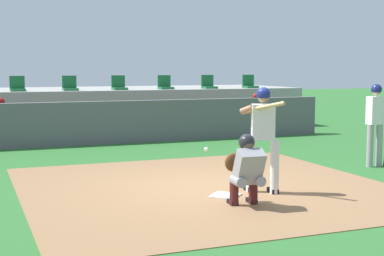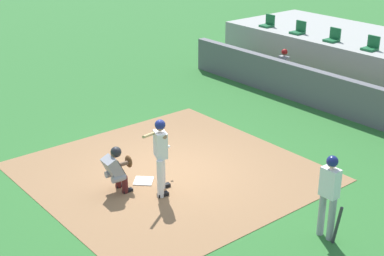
{
  "view_description": "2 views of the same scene",
  "coord_description": "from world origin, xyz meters",
  "views": [
    {
      "loc": [
        -3.91,
        -9.18,
        2.12
      ],
      "look_at": [
        0.0,
        0.7,
        1.0
      ],
      "focal_mm": 53.24,
      "sensor_mm": 36.0,
      "label": 1
    },
    {
      "loc": [
        9.95,
        -7.47,
        6.31
      ],
      "look_at": [
        0.0,
        0.7,
        1.0
      ],
      "focal_mm": 52.59,
      "sensor_mm": 36.0,
      "label": 2
    }
  ],
  "objects": [
    {
      "name": "ground_plane",
      "position": [
        0.0,
        0.0,
        0.0
      ],
      "size": [
        80.0,
        80.0,
        0.0
      ],
      "primitive_type": "plane",
      "color": "#2D6B2D"
    },
    {
      "name": "dirt_infield",
      "position": [
        0.0,
        0.0,
        0.01
      ],
      "size": [
        6.4,
        6.4,
        0.01
      ],
      "primitive_type": "cube",
      "color": "#936B47",
      "rests_on": "ground"
    },
    {
      "name": "home_plate",
      "position": [
        0.0,
        -0.8,
        0.02
      ],
      "size": [
        0.62,
        0.62,
        0.02
      ],
      "primitive_type": "cube",
      "rotation": [
        0.0,
        0.0,
        0.79
      ],
      "color": "white",
      "rests_on": "dirt_infield"
    },
    {
      "name": "batter_at_plate",
      "position": [
        0.69,
        -0.78,
        1.04
      ],
      "size": [
        0.59,
        0.87,
        1.8
      ],
      "color": "silver",
      "rests_on": "ground"
    },
    {
      "name": "catcher_crouched",
      "position": [
        0.01,
        -1.51,
        0.61
      ],
      "size": [
        0.5,
        1.88,
        1.13
      ],
      "color": "gray",
      "rests_on": "ground"
    },
    {
      "name": "on_deck_batter",
      "position": [
        4.24,
        0.67,
        1.02
      ],
      "size": [
        0.58,
        0.23,
        1.79
      ],
      "color": "#99999E",
      "rests_on": "ground"
    },
    {
      "name": "dugout_wall",
      "position": [
        0.0,
        6.5,
        0.6
      ],
      "size": [
        13.0,
        0.3,
        1.2
      ],
      "primitive_type": "cube",
      "color": "#59595E",
      "rests_on": "ground"
    },
    {
      "name": "dugout_bench",
      "position": [
        0.0,
        7.5,
        0.23
      ],
      "size": [
        11.8,
        0.44,
        0.45
      ],
      "primitive_type": "cube",
      "color": "olive",
      "rests_on": "ground"
    },
    {
      "name": "dugout_player_0",
      "position": [
        -3.05,
        7.34,
        0.67
      ],
      "size": [
        0.49,
        0.7,
        1.3
      ],
      "color": "#939399",
      "rests_on": "ground"
    },
    {
      "name": "dugout_player_1",
      "position": [
        4.94,
        7.34,
        0.67
      ],
      "size": [
        0.49,
        0.7,
        1.3
      ],
      "color": "#939399",
      "rests_on": "ground"
    },
    {
      "name": "stands_platform",
      "position": [
        0.0,
        10.9,
        0.7
      ],
      "size": [
        15.0,
        4.4,
        1.4
      ],
      "primitive_type": "cube",
      "color": "#9E9E99",
      "rests_on": "ground"
    },
    {
      "name": "stadium_seat_2",
      "position": [
        -2.44,
        9.38,
        1.53
      ],
      "size": [
        0.46,
        0.46,
        0.48
      ],
      "color": "#196033",
      "rests_on": "stands_platform"
    },
    {
      "name": "stadium_seat_3",
      "position": [
        -0.81,
        9.38,
        1.53
      ],
      "size": [
        0.46,
        0.46,
        0.48
      ],
      "color": "#196033",
      "rests_on": "stands_platform"
    },
    {
      "name": "stadium_seat_4",
      "position": [
        0.81,
        9.38,
        1.53
      ],
      "size": [
        0.46,
        0.46,
        0.48
      ],
      "color": "#196033",
      "rests_on": "stands_platform"
    },
    {
      "name": "stadium_seat_5",
      "position": [
        2.44,
        9.38,
        1.53
      ],
      "size": [
        0.46,
        0.46,
        0.48
      ],
      "color": "#196033",
      "rests_on": "stands_platform"
    },
    {
      "name": "stadium_seat_6",
      "position": [
        4.06,
        9.38,
        1.53
      ],
      "size": [
        0.46,
        0.46,
        0.48
      ],
      "color": "#196033",
      "rests_on": "stands_platform"
    },
    {
      "name": "stadium_seat_7",
      "position": [
        5.69,
        9.38,
        1.53
      ],
      "size": [
        0.46,
        0.46,
        0.48
      ],
      "color": "#196033",
      "rests_on": "stands_platform"
    }
  ]
}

